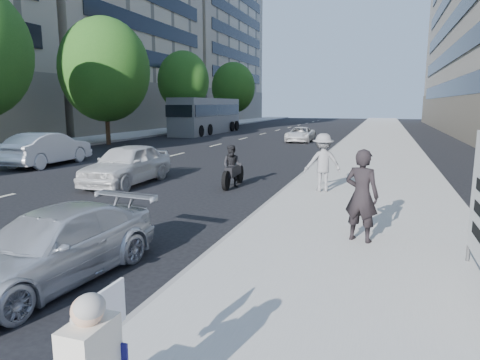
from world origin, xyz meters
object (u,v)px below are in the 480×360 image
at_px(white_sedan_far, 300,134).
at_px(motorcycle, 232,168).
at_px(bus, 207,116).
at_px(jogger, 323,163).
at_px(pedestrian_woman, 362,195).
at_px(white_sedan_near, 127,164).
at_px(parked_sedan, 52,247).
at_px(white_sedan_mid, 47,149).

height_order(white_sedan_far, motorcycle, motorcycle).
distance_m(white_sedan_far, bus, 12.21).
distance_m(jogger, bus, 29.11).
xyz_separation_m(jogger, pedestrian_woman, (1.36, -4.62, 0.02)).
bearing_deg(white_sedan_near, motorcycle, 9.06).
xyz_separation_m(parked_sedan, white_sedan_far, (-1.05, 26.50, -0.02)).
distance_m(jogger, white_sedan_mid, 13.14).
relative_size(jogger, motorcycle, 0.85).
bearing_deg(pedestrian_woman, bus, -44.39).
bearing_deg(motorcycle, bus, 110.59).
relative_size(white_sedan_mid, bus, 0.38).
xyz_separation_m(jogger, white_sedan_far, (-4.18, 18.72, -0.48)).
bearing_deg(parked_sedan, white_sedan_far, 98.34).
distance_m(jogger, parked_sedan, 8.39).
xyz_separation_m(pedestrian_woman, white_sedan_near, (-8.10, 4.45, -0.34)).
xyz_separation_m(motorcycle, bus, (-11.36, 24.80, 1.00)).
height_order(parked_sedan, white_sedan_near, white_sedan_near).
xyz_separation_m(white_sedan_mid, motorcycle, (9.78, -2.27, -0.11)).
distance_m(jogger, white_sedan_near, 6.75).
bearing_deg(parked_sedan, bus, 114.91).
xyz_separation_m(pedestrian_woman, motorcycle, (-4.42, 5.10, -0.41)).
distance_m(jogger, pedestrian_woman, 4.82).
relative_size(parked_sedan, bus, 0.32).
height_order(jogger, white_sedan_mid, jogger).
xyz_separation_m(white_sedan_near, motorcycle, (3.68, 0.65, -0.06)).
bearing_deg(parked_sedan, white_sedan_mid, 138.78).
height_order(white_sedan_mid, motorcycle, white_sedan_mid).
distance_m(white_sedan_mid, motorcycle, 10.04).
bearing_deg(parked_sedan, white_sedan_near, 121.45).
distance_m(jogger, motorcycle, 3.12).
bearing_deg(jogger, white_sedan_far, -99.99).
height_order(motorcycle, bus, bus).
bearing_deg(white_sedan_far, pedestrian_woman, -76.52).
bearing_deg(pedestrian_woman, white_sedan_mid, -9.63).
distance_m(parked_sedan, motorcycle, 8.26).
height_order(pedestrian_woman, white_sedan_near, pedestrian_woman).
relative_size(jogger, white_sedan_far, 0.45).
height_order(pedestrian_woman, bus, bus).
height_order(white_sedan_near, bus, bus).
bearing_deg(white_sedan_near, white_sedan_mid, 153.48).
bearing_deg(bus, jogger, -61.26).
bearing_deg(white_sedan_mid, white_sedan_far, -121.71).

